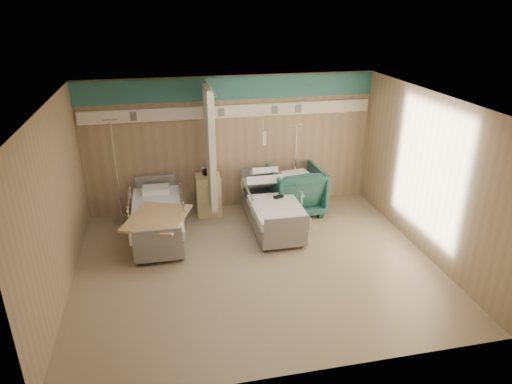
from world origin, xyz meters
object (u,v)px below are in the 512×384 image
Objects in this scene: bedside_cabinet at (208,195)px; iv_stand_left at (120,202)px; iv_stand_right at (294,193)px; bed_right at (272,213)px; bed_left at (158,223)px; visitor_armchair at (296,190)px.

bedside_cabinet is 1.77m from iv_stand_left.
iv_stand_left is (-1.76, -0.06, 0.01)m from bedside_cabinet.
bed_right is at bearing -133.10° from iv_stand_right.
bedside_cabinet reaches higher than bed_left.
visitor_armchair is 3.57m from iv_stand_left.
bed_right is 2.54× the size of bedside_cabinet.
bed_right is 1.15× the size of iv_stand_right.
bedside_cabinet is (-1.15, 0.90, 0.11)m from bed_right.
iv_stand_right reaches higher than bed_right.
bed_right is at bearing -16.13° from iv_stand_left.
bedside_cabinet is at bearing 173.78° from iv_stand_right.
bed_right is 2.20m from bed_left.
visitor_armchair reaches higher than bed_right.
bed_right is 1.01× the size of iv_stand_left.
visitor_armchair reaches higher than bed_left.
bed_left is 1.39m from bedside_cabinet.
visitor_armchair is 0.58× the size of iv_stand_right.
iv_stand_right is at bearing -6.22° from bedside_cabinet.
iv_stand_left is (-3.57, 0.14, 0.05)m from iv_stand_right.
bed_right is 3.04m from iv_stand_left.
bedside_cabinet is 1.82m from iv_stand_right.
bedside_cabinet is at bearing 1.85° from iv_stand_left.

